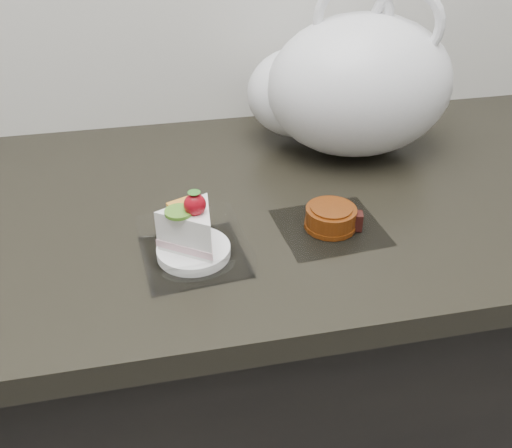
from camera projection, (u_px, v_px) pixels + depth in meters
counter at (179, 395)px, 1.14m from camera, size 2.04×0.64×0.90m
cake_tray at (193, 240)px, 0.76m from camera, size 0.15×0.15×0.11m
mooncake_wrap at (332, 219)px, 0.83m from camera, size 0.16×0.15×0.04m
plastic_bag at (348, 86)px, 0.99m from camera, size 0.41×0.35×0.30m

